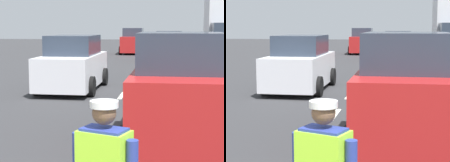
{
  "view_description": "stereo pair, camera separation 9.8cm",
  "coord_description": "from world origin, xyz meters",
  "views": [
    {
      "loc": [
        1.61,
        -1.82,
        2.33
      ],
      "look_at": [
        0.31,
        7.24,
        1.1
      ],
      "focal_mm": 65.78,
      "sensor_mm": 36.0,
      "label": 1
    },
    {
      "loc": [
        1.71,
        -1.81,
        2.33
      ],
      "look_at": [
        0.31,
        7.24,
        1.1
      ],
      "focal_mm": 65.78,
      "sensor_mm": 36.0,
      "label": 2
    }
  ],
  "objects": [
    {
      "name": "car_outgoing_ahead",
      "position": [
        1.81,
        6.05,
        1.03
      ],
      "size": [
        2.02,
        4.01,
        2.21
      ],
      "color": "red",
      "rests_on": "ground"
    },
    {
      "name": "car_oncoming_third",
      "position": [
        -1.54,
        32.51,
        1.0
      ],
      "size": [
        2.05,
        3.81,
        2.16
      ],
      "color": "red",
      "rests_on": "ground"
    },
    {
      "name": "car_oncoming_lead",
      "position": [
        -1.92,
        12.75,
        0.93
      ],
      "size": [
        2.08,
        4.34,
        1.99
      ],
      "color": "silver",
      "rests_on": "ground"
    },
    {
      "name": "car_outgoing_far",
      "position": [
        1.47,
        25.64,
        0.93
      ],
      "size": [
        2.09,
        3.86,
        2.0
      ],
      "color": "red",
      "rests_on": "ground"
    },
    {
      "name": "ground_plane",
      "position": [
        0.0,
        21.0,
        0.0
      ],
      "size": [
        96.0,
        96.0,
        0.0
      ],
      "primitive_type": "plane",
      "color": "#333335"
    },
    {
      "name": "lane_center_line",
      "position": [
        0.0,
        25.2,
        0.0
      ],
      "size": [
        0.14,
        46.4,
        0.01
      ],
      "color": "silver",
      "rests_on": "ground"
    }
  ]
}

